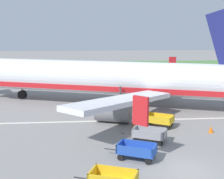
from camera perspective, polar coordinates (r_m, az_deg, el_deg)
The scene contains 9 objects.
ground_plane at distance 20.47m, azimuth 13.09°, elevation -14.09°, with size 220.00×220.00×0.00m, color gray.
grass_strip at distance 70.66m, azimuth 0.07°, elevation 3.98°, with size 220.00×28.00×0.06m, color #518442.
apron_stripe at distance 30.41m, azimuth 6.78°, elevation -5.49°, with size 120.00×0.36×0.01m, color silver.
airplane at distance 35.62m, azimuth 0.04°, elevation 2.03°, with size 36.56×29.75×11.34m.
baggage_cart_third_in_row at distance 21.34m, azimuth 4.48°, elevation -11.01°, with size 3.53×2.33×1.07m.
baggage_cart_fourth_in_row at distance 24.50m, azimuth 6.78°, elevation -8.11°, with size 3.53×2.32×1.07m.
baggage_cart_far_end at distance 28.34m, azimuth 8.46°, elevation -5.51°, with size 3.44×2.47×1.07m.
traffic_cone_near_plane at distance 27.18m, azimuth 4.07°, elevation -6.75°, with size 0.49×0.49×0.64m, color orange.
traffic_cone_mid_apron at distance 27.82m, azimuth 17.54°, elevation -6.91°, with size 0.44×0.44×0.57m, color orange.
Camera 1 is at (-6.00, -17.61, 8.56)m, focal length 50.33 mm.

